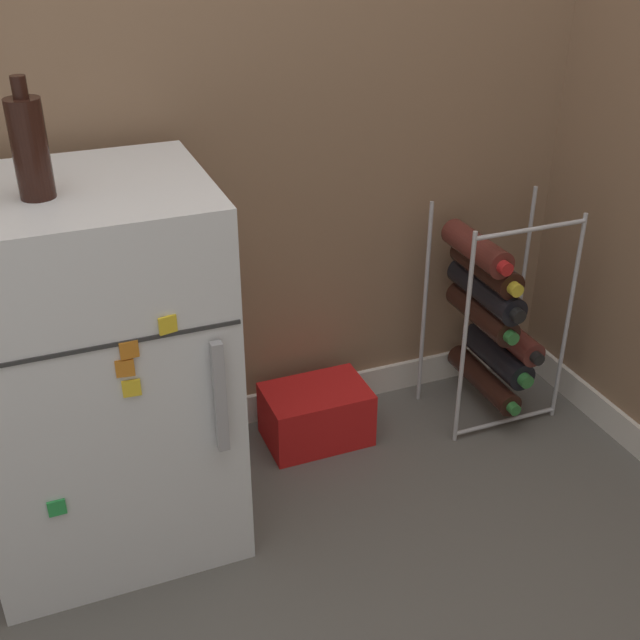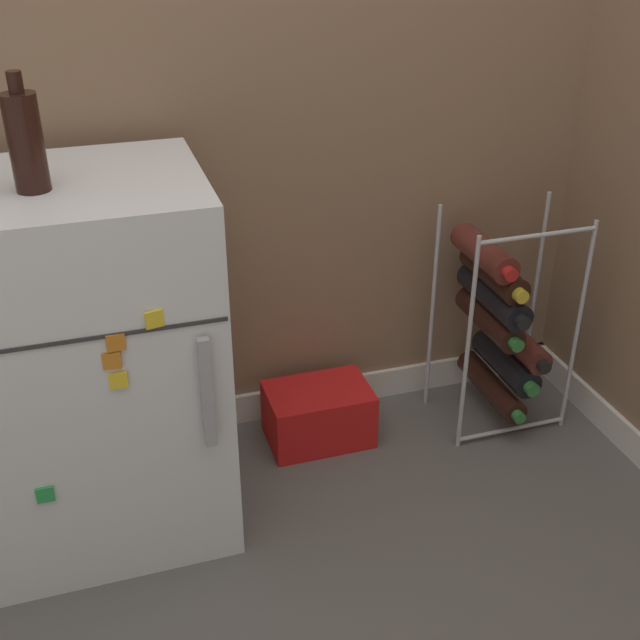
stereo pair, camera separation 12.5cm
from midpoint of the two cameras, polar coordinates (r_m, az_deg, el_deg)
The scene contains 5 objects.
ground_plane at distance 1.93m, azimuth 3.10°, elevation -17.92°, with size 14.00×14.00×0.00m, color #56544F.
mini_fridge at distance 1.88m, azimuth -13.98°, elevation -3.18°, with size 0.56×0.50×0.87m.
wine_rack at distance 2.31m, azimuth 14.02°, elevation -0.09°, with size 0.34×0.32×0.64m.
soda_box at distance 2.27m, azimuth 1.48°, elevation -6.74°, with size 0.29×0.19×0.16m.
fridge_top_bottle at distance 1.62m, azimuth -18.12°, elevation 11.98°, with size 0.07×0.07×0.23m.
Camera 2 is at (-0.43, -1.25, 1.41)m, focal length 45.00 mm.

